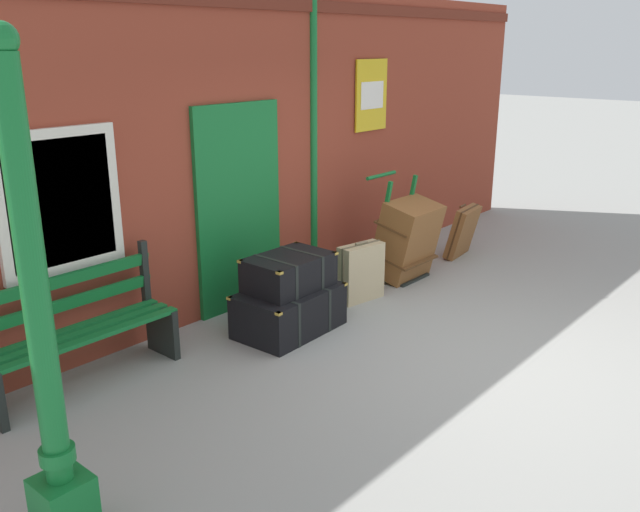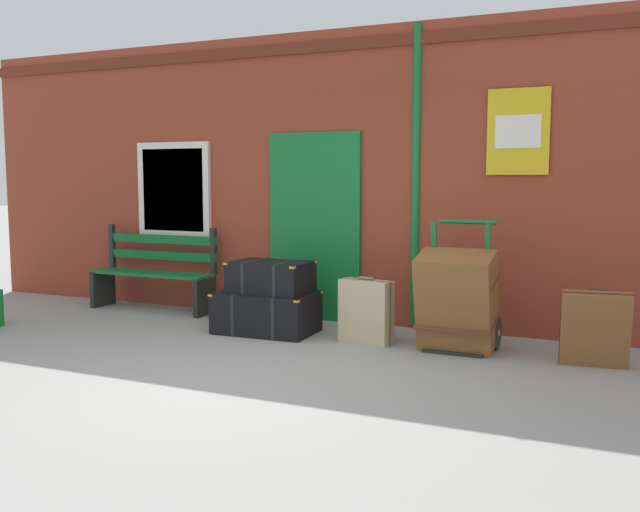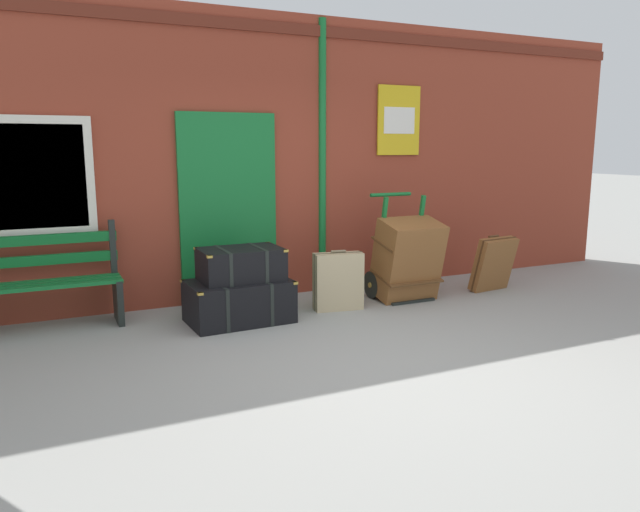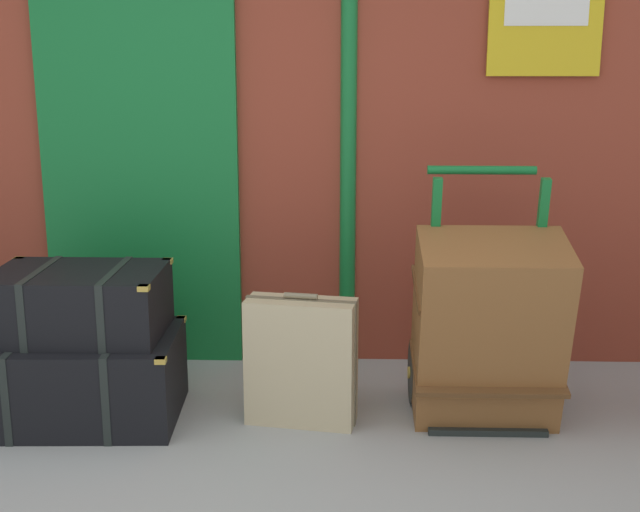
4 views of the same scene
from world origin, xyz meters
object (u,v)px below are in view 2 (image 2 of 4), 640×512
Objects in this scene: suitcase_oxblood at (595,329)px; porters_trolley at (461,319)px; large_brown_trunk at (457,301)px; steamer_trunk_base at (266,312)px; steamer_trunk_middle at (271,277)px; suitcase_umber at (366,312)px; platform_bench at (155,273)px.

porters_trolley is at bearing 168.79° from suitcase_oxblood.
porters_trolley is 1.26× the size of large_brown_trunk.
porters_trolley reaches higher than steamer_trunk_base.
steamer_trunk_middle is at bearing -175.87° from porters_trolley.
large_brown_trunk is at bearing 176.91° from suitcase_oxblood.
steamer_trunk_base is 1.28× the size of steamer_trunk_middle.
steamer_trunk_middle reaches higher than suitcase_umber.
porters_trolley is at bearing 11.73° from suitcase_umber.
steamer_trunk_base is 0.37m from steamer_trunk_middle.
suitcase_umber is at bearing -11.01° from platform_bench.
steamer_trunk_middle is 0.85× the size of large_brown_trunk.
suitcase_umber is (1.07, -0.04, -0.27)m from steamer_trunk_middle.
porters_trolley reaches higher than suitcase_oxblood.
steamer_trunk_base is 1.52× the size of suitcase_oxblood.
platform_bench is 3.02m from suitcase_umber.
suitcase_umber is (2.96, -0.58, -0.14)m from platform_bench.
porters_trolley is at bearing 4.95° from steamer_trunk_base.
platform_bench is at bearing 171.64° from large_brown_trunk.
suitcase_umber is (-0.89, -0.01, -0.17)m from large_brown_trunk.
steamer_trunk_base is 1.58× the size of suitcase_umber.
suitcase_umber is at bearing -0.59° from steamer_trunk_base.
large_brown_trunk is (-0.00, -0.17, 0.21)m from porters_trolley.
platform_bench is 1.97× the size of steamer_trunk_middle.
large_brown_trunk is at bearing -0.93° from steamer_trunk_middle.
steamer_trunk_base is 2.00m from porters_trolley.
platform_bench is at bearing 168.99° from suitcase_umber.
large_brown_trunk is (3.85, -0.57, 0.03)m from platform_bench.
porters_trolley is 1.83× the size of suitcase_umber.
porters_trolley is 1.22m from suitcase_oxblood.
suitcase_oxblood reaches higher than steamer_trunk_base.
steamer_trunk_middle is at bearing 177.72° from suitcase_umber.
porters_trolley is at bearing -5.83° from platform_bench.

